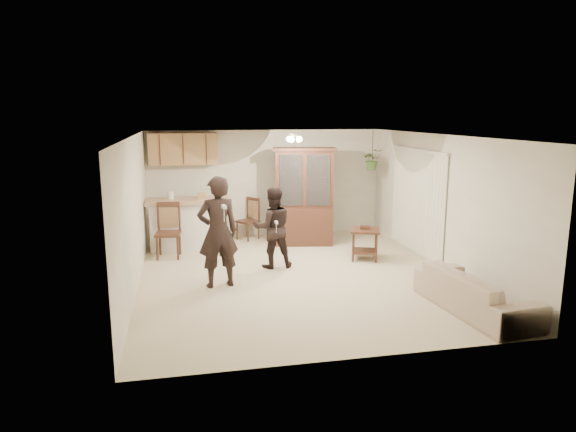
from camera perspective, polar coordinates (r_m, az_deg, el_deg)
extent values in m
plane|color=#BFAE91|center=(9.30, 0.94, -6.66)|extent=(6.50, 6.50, 0.00)
cube|color=silver|center=(8.86, 0.99, 8.91)|extent=(5.50, 6.50, 0.02)
cube|color=beige|center=(12.15, -2.41, 3.63)|extent=(5.50, 0.02, 2.50)
cube|color=beige|center=(5.95, 7.89, -4.60)|extent=(5.50, 0.02, 2.50)
cube|color=beige|center=(8.82, -16.74, 0.24)|extent=(0.02, 6.50, 2.50)
cube|color=beige|center=(9.96, 16.59, 1.47)|extent=(0.02, 6.50, 2.50)
cube|color=silver|center=(11.24, -10.97, -1.08)|extent=(1.60, 0.55, 1.00)
cube|color=tan|center=(11.13, -11.08, 1.68)|extent=(1.75, 0.70, 0.08)
cube|color=#926340|center=(11.73, -11.57, 7.31)|extent=(1.50, 0.34, 0.70)
imported|color=#2B5020|center=(11.87, 9.34, 6.23)|extent=(0.43, 0.37, 0.48)
cylinder|color=black|center=(11.84, 9.39, 7.79)|extent=(0.01, 0.01, 0.65)
imported|color=#BFB59D|center=(8.08, 20.10, -7.47)|extent=(0.91, 1.94, 0.73)
imported|color=black|center=(8.60, -7.78, -2.04)|extent=(0.72, 0.54, 1.80)
imported|color=black|center=(9.66, -1.71, -1.83)|extent=(0.66, 0.52, 1.35)
cube|color=#3B1E15|center=(11.42, 1.76, -1.09)|extent=(1.33, 0.72, 0.84)
cube|color=#3B1E15|center=(11.25, 1.80, 4.13)|extent=(1.31, 0.65, 1.26)
cube|color=#B4BFC5|center=(11.25, 1.80, 4.13)|extent=(1.08, 0.21, 1.10)
cube|color=#3B1E15|center=(11.18, 1.82, 7.44)|extent=(1.43, 0.75, 0.06)
cube|color=#3B1E15|center=(10.30, 8.57, -1.58)|extent=(0.72, 0.72, 0.04)
cube|color=#3B1E15|center=(10.40, 8.50, -3.87)|extent=(0.60, 0.60, 0.03)
cube|color=#3B1E15|center=(10.29, 8.57, -1.27)|extent=(0.24, 0.20, 0.07)
cube|color=#3B1E15|center=(10.62, -13.17, -1.94)|extent=(0.54, 0.54, 0.05)
cube|color=#A58052|center=(10.56, -13.25, -0.37)|extent=(0.36, 0.08, 0.43)
cube|color=#3B1E15|center=(10.51, -13.31, 1.11)|extent=(0.45, 0.09, 0.09)
cube|color=#3B1E15|center=(11.89, -4.50, -0.60)|extent=(0.60, 0.60, 0.05)
cube|color=#A58052|center=(11.84, -4.52, 0.63)|extent=(0.22, 0.27, 0.37)
cube|color=#3B1E15|center=(11.79, -4.53, 1.78)|extent=(0.27, 0.33, 0.07)
cube|color=#3B1E15|center=(12.00, -0.92, -0.43)|extent=(0.60, 0.60, 0.05)
cube|color=#A58052|center=(11.95, -0.92, 0.80)|extent=(0.28, 0.22, 0.37)
cube|color=#3B1E15|center=(11.91, -0.93, 1.95)|extent=(0.34, 0.26, 0.07)
cube|color=white|center=(8.08, -7.13, 1.02)|extent=(0.08, 0.17, 0.05)
cube|color=white|center=(9.26, -1.31, -0.71)|extent=(0.04, 0.13, 0.04)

